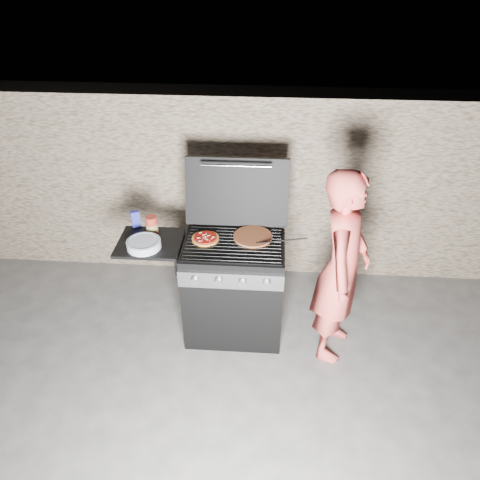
# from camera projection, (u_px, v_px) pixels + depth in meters

# --- Properties ---
(ground) EXTENTS (50.00, 50.00, 0.00)m
(ground) POSITION_uv_depth(u_px,v_px,m) (234.00, 328.00, 4.16)
(ground) COLOR #464544
(stone_wall) EXTENTS (8.00, 0.35, 1.80)m
(stone_wall) POSITION_uv_depth(u_px,v_px,m) (242.00, 184.00, 4.53)
(stone_wall) COLOR gray
(stone_wall) RESTS_ON ground
(gas_grill) EXTENTS (1.34, 0.79, 0.91)m
(gas_grill) POSITION_uv_depth(u_px,v_px,m) (204.00, 288.00, 3.92)
(gas_grill) COLOR black
(gas_grill) RESTS_ON ground
(pizza_topped) EXTENTS (0.27, 0.27, 0.02)m
(pizza_topped) POSITION_uv_depth(u_px,v_px,m) (205.00, 238.00, 3.70)
(pizza_topped) COLOR gold
(pizza_topped) RESTS_ON gas_grill
(pizza_plain) EXTENTS (0.36, 0.36, 0.02)m
(pizza_plain) POSITION_uv_depth(u_px,v_px,m) (253.00, 236.00, 3.73)
(pizza_plain) COLOR #AF673B
(pizza_plain) RESTS_ON gas_grill
(sauce_jar) EXTENTS (0.11, 0.11, 0.15)m
(sauce_jar) POSITION_uv_depth(u_px,v_px,m) (152.00, 225.00, 3.77)
(sauce_jar) COLOR #9D2A1B
(sauce_jar) RESTS_ON gas_grill
(blue_carton) EXTENTS (0.08, 0.06, 0.15)m
(blue_carton) POSITION_uv_depth(u_px,v_px,m) (136.00, 219.00, 3.84)
(blue_carton) COLOR navy
(blue_carton) RESTS_ON gas_grill
(plate_stack) EXTENTS (0.32, 0.32, 0.06)m
(plate_stack) POSITION_uv_depth(u_px,v_px,m) (144.00, 244.00, 3.61)
(plate_stack) COLOR silver
(plate_stack) RESTS_ON gas_grill
(person) EXTENTS (0.54, 0.68, 1.64)m
(person) POSITION_uv_depth(u_px,v_px,m) (342.00, 268.00, 3.55)
(person) COLOR #E35048
(person) RESTS_ON ground
(tongs) EXTENTS (0.41, 0.01, 0.08)m
(tongs) POSITION_uv_depth(u_px,v_px,m) (280.00, 241.00, 3.61)
(tongs) COLOR black
(tongs) RESTS_ON gas_grill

